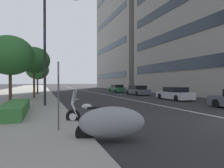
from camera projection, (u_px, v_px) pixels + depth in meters
sidewalk_right_plaza at (20, 93)px, 32.02m from camera, size 160.00×10.03×0.15m
lane_centre_stripe at (85, 91)px, 40.96m from camera, size 110.00×0.16×0.01m
motorcycle_mid_row at (111, 123)px, 5.87m from camera, size 1.28×2.19×1.09m
motorcycle_under_tarp at (90, 114)px, 8.36m from camera, size 1.10×2.04×1.47m
car_far_down_avenue at (175, 94)px, 19.76m from camera, size 4.31×1.89×1.34m
car_lead_in_lane at (137, 90)px, 27.53m from camera, size 4.41×2.01×1.36m
car_following_behind at (117, 89)px, 35.05m from camera, size 4.55×1.92×1.38m
parking_sign_by_curb at (59, 89)px, 6.73m from camera, size 0.32×0.06×2.42m
street_lamp_with_banners at (50, 37)px, 14.01m from camera, size 1.26×2.62×8.30m
clipped_hedge_bed at (15, 108)px, 10.14m from camera, size 5.20×1.10×0.59m
street_tree_far_plaza at (10, 56)px, 14.09m from camera, size 3.43×3.43×5.13m
street_tree_near_plaza_corner at (34, 60)px, 20.65m from camera, size 3.36×3.36×5.51m
street_tree_by_lamp_post at (38, 70)px, 27.40m from camera, size 3.18×3.18×4.81m
office_tower_mid_left at (135, 11)px, 57.04m from camera, size 26.21×16.31×46.59m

